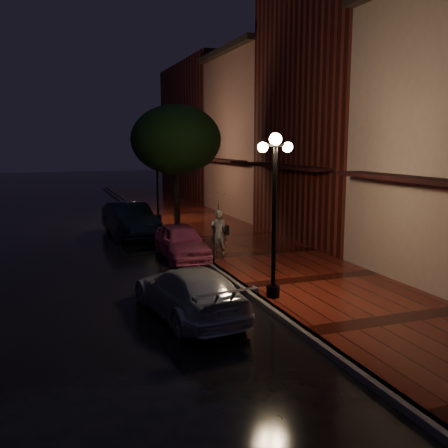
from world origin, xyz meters
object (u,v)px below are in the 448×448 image
object	(u,v)px
streetlamp_near	(274,206)
silver_car	(189,292)
street_tree	(176,142)
pink_car	(182,242)
woman_with_umbrella	(218,213)
parking_meter	(214,240)
streetlamp_far	(157,174)
navy_car	(130,219)

from	to	relation	value
streetlamp_near	silver_car	bearing A→B (deg)	-173.74
street_tree	pink_car	distance (m)	6.46
street_tree	woman_with_umbrella	bearing A→B (deg)	-90.05
street_tree	woman_with_umbrella	size ratio (longest dim) A/B	2.47
streetlamp_near	woman_with_umbrella	size ratio (longest dim) A/B	1.84
woman_with_umbrella	parking_meter	world-z (taller)	woman_with_umbrella
streetlamp_near	streetlamp_far	world-z (taller)	same
street_tree	parking_meter	bearing A→B (deg)	-93.91
streetlamp_far	street_tree	world-z (taller)	street_tree
streetlamp_far	parking_meter	bearing A→B (deg)	-91.18
streetlamp_near	silver_car	size ratio (longest dim) A/B	1.02
streetlamp_near	navy_car	xyz separation A→B (m)	(-1.98, 10.89, -1.84)
woman_with_umbrella	street_tree	bearing A→B (deg)	-75.97
pink_car	woman_with_umbrella	world-z (taller)	woman_with_umbrella
street_tree	pink_car	size ratio (longest dim) A/B	1.56
navy_car	street_tree	bearing A→B (deg)	-3.29
woman_with_umbrella	parking_meter	bearing A→B (deg)	75.49
parking_meter	street_tree	bearing A→B (deg)	101.58
streetlamp_far	woman_with_umbrella	size ratio (longest dim) A/B	1.84
navy_car	streetlamp_near	bearing A→B (deg)	-85.68
silver_car	navy_car	bearing A→B (deg)	-99.47
pink_car	navy_car	xyz separation A→B (m)	(-1.03, 5.12, 0.13)
streetlamp_far	woman_with_umbrella	bearing A→B (deg)	-88.37
pink_car	silver_car	bearing A→B (deg)	-103.18
streetlamp_far	pink_car	distance (m)	8.52
street_tree	parking_meter	distance (m)	7.51
street_tree	woman_with_umbrella	world-z (taller)	street_tree
pink_car	navy_car	bearing A→B (deg)	101.60
streetlamp_near	woman_with_umbrella	world-z (taller)	streetlamp_near
streetlamp_far	navy_car	xyz separation A→B (m)	(-1.98, -3.11, -1.84)
streetlamp_far	navy_car	distance (m)	4.12
woman_with_umbrella	pink_car	bearing A→B (deg)	-14.77
navy_car	silver_car	size ratio (longest dim) A/B	1.10
streetlamp_far	parking_meter	size ratio (longest dim) A/B	3.45
pink_car	silver_car	xyz separation A→B (m)	(-1.44, -6.03, -0.02)
woman_with_umbrella	parking_meter	size ratio (longest dim) A/B	1.88
streetlamp_far	silver_car	xyz separation A→B (m)	(-2.39, -14.26, -1.99)
street_tree	parking_meter	size ratio (longest dim) A/B	4.65
streetlamp_near	navy_car	distance (m)	11.22
streetlamp_near	pink_car	world-z (taller)	streetlamp_near
streetlamp_far	woman_with_umbrella	distance (m)	8.94
streetlamp_near	navy_car	size ratio (longest dim) A/B	0.93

